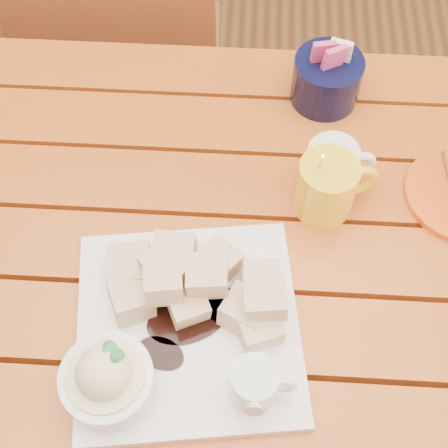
# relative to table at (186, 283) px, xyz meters

# --- Properties ---
(ground) EXTENTS (5.00, 5.00, 0.00)m
(ground) POSITION_rel_table_xyz_m (0.00, -0.00, -0.64)
(ground) COLOR #5B311A
(ground) RESTS_ON ground
(table) EXTENTS (1.20, 0.79, 0.75)m
(table) POSITION_rel_table_xyz_m (0.00, 0.00, 0.00)
(table) COLOR #B04716
(table) RESTS_ON ground
(dessert_plate) EXTENTS (0.32, 0.32, 0.11)m
(dessert_plate) POSITION_rel_table_xyz_m (0.01, -0.13, 0.14)
(dessert_plate) COLOR white
(dessert_plate) RESTS_ON table
(coffee_mug_right) EXTENTS (0.12, 0.08, 0.14)m
(coffee_mug_right) POSITION_rel_table_xyz_m (0.20, 0.08, 0.16)
(coffee_mug_right) COLOR yellow
(coffee_mug_right) RESTS_ON table
(cream_pitcher) EXTENTS (0.10, 0.09, 0.09)m
(cream_pitcher) POSITION_rel_table_xyz_m (0.20, 0.12, 0.15)
(cream_pitcher) COLOR white
(cream_pitcher) RESTS_ON table
(sugar_caddy) EXTENTS (0.11, 0.11, 0.12)m
(sugar_caddy) POSITION_rel_table_xyz_m (0.20, 0.29, 0.15)
(sugar_caddy) COLOR black
(sugar_caddy) RESTS_ON table
(chair_far) EXTENTS (0.42, 0.42, 0.86)m
(chair_far) POSITION_rel_table_xyz_m (-0.19, 0.61, -0.16)
(chair_far) COLOR brown
(chair_far) RESTS_ON ground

